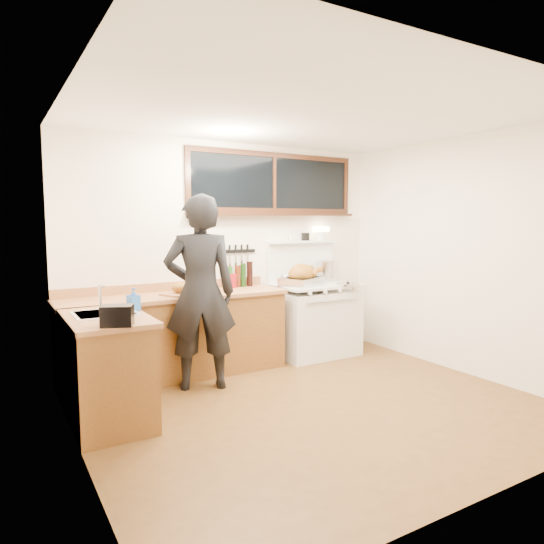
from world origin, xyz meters
TOP-DOWN VIEW (x-y plane):
  - ground_plane at (0.00, 0.00)m, footprint 4.00×3.50m
  - room_shell at (0.00, 0.00)m, footprint 4.10×3.60m
  - counter_back at (-0.80, 1.45)m, footprint 2.44×0.64m
  - counter_left at (-1.70, 0.62)m, footprint 0.64×1.09m
  - sink_unit at (-1.68, 0.70)m, footprint 0.50×0.45m
  - vintage_stove at (1.00, 1.41)m, footprint 1.02×0.74m
  - back_window at (0.60, 1.72)m, footprint 2.32×0.13m
  - left_doorway at (-1.99, -0.55)m, footprint 0.02×1.04m
  - knife_strip at (0.08, 1.73)m, footprint 0.46×0.03m
  - man at (-0.70, 0.98)m, footprint 0.82×0.66m
  - soap_bottle at (-1.43, 0.73)m, footprint 0.11×0.11m
  - toaster at (-1.70, 0.16)m, footprint 0.27×0.23m
  - cutting_board at (-0.76, 1.40)m, footprint 0.43×0.38m
  - roast_turkey at (0.78, 1.37)m, footprint 0.60×0.54m
  - stockpot at (1.31, 1.55)m, footprint 0.31×0.31m
  - saucepan at (1.14, 1.53)m, footprint 0.17×0.27m
  - pot_lid at (1.28, 1.10)m, footprint 0.34×0.34m
  - coffee_tin at (-0.07, 1.61)m, footprint 0.13×0.12m
  - pitcher at (-0.34, 1.68)m, footprint 0.12×0.12m
  - bottle_cluster at (0.09, 1.63)m, footprint 0.33×0.07m

SIDE VIEW (x-z plane):
  - ground_plane at x=0.00m, z-range -0.02..0.00m
  - counter_left at x=-1.70m, z-range 0.00..0.90m
  - counter_back at x=-0.80m, z-range -0.05..0.95m
  - vintage_stove at x=1.00m, z-range -0.34..1.27m
  - sink_unit at x=-1.68m, z-range 0.66..1.03m
  - pot_lid at x=1.28m, z-range 0.89..0.93m
  - cutting_board at x=-0.76m, z-range 0.89..1.02m
  - saucepan at x=1.14m, z-range 0.90..1.01m
  - man at x=-0.70m, z-range 0.00..1.94m
  - toaster at x=-1.70m, z-range 0.90..1.06m
  - coffee_tin at x=-0.07m, z-range 0.90..1.07m
  - pitcher at x=-0.34m, z-range 0.90..1.09m
  - soap_bottle at x=-1.43m, z-range 0.90..1.10m
  - roast_turkey at x=0.78m, z-range 0.87..1.14m
  - stockpot at x=1.31m, z-range 0.90..1.17m
  - bottle_cluster at x=0.09m, z-range 0.89..1.19m
  - left_doorway at x=-1.99m, z-range 0.00..2.17m
  - knife_strip at x=0.08m, z-range 1.17..1.45m
  - room_shell at x=0.00m, z-range 0.32..2.97m
  - back_window at x=0.60m, z-range 1.68..2.45m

